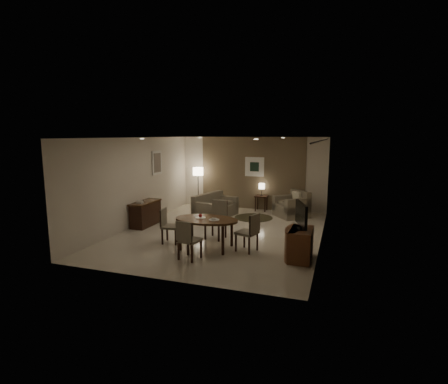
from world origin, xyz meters
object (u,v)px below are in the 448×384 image
(chair_left, at_px, (171,226))
(chair_right, at_px, (247,232))
(side_table, at_px, (261,203))
(dining_table, at_px, (206,234))
(chair_near, at_px, (190,240))
(sofa, at_px, (216,206))
(floor_lamp, at_px, (198,187))
(armchair, at_px, (291,204))
(console_desk, at_px, (146,214))
(tv_cabinet, at_px, (301,244))
(chair_far, at_px, (216,220))

(chair_left, xyz_separation_m, chair_right, (2.02, 0.01, 0.02))
(chair_right, relative_size, side_table, 1.65)
(chair_left, bearing_deg, dining_table, -103.57)
(chair_right, bearing_deg, chair_near, -31.12)
(sofa, xyz_separation_m, floor_lamp, (-1.20, 1.33, 0.38))
(chair_near, xyz_separation_m, armchair, (1.59, 4.90, -0.01))
(console_desk, xyz_separation_m, dining_table, (2.59, -1.44, -0.00))
(chair_right, xyz_separation_m, armchair, (0.52, 3.95, -0.03))
(console_desk, distance_m, tv_cabinet, 5.11)
(chair_near, relative_size, chair_far, 0.89)
(sofa, relative_size, armchair, 1.70)
(console_desk, bearing_deg, chair_right, -20.34)
(dining_table, xyz_separation_m, chair_right, (1.00, 0.12, 0.10))
(sofa, distance_m, floor_lamp, 1.83)
(chair_right, distance_m, side_table, 4.61)
(chair_near, bearing_deg, armchair, -96.95)
(tv_cabinet, height_order, dining_table, dining_table)
(dining_table, bearing_deg, armchair, 69.57)
(console_desk, height_order, chair_near, chair_near)
(console_desk, bearing_deg, chair_left, -40.50)
(chair_right, bearing_deg, armchair, -170.03)
(console_desk, relative_size, armchair, 1.21)
(console_desk, height_order, chair_right, chair_right)
(chair_near, xyz_separation_m, chair_left, (-0.95, 0.94, -0.01))
(tv_cabinet, bearing_deg, chair_left, 177.18)
(chair_far, xyz_separation_m, chair_right, (1.06, -0.72, -0.04))
(sofa, bearing_deg, side_table, -26.79)
(chair_far, distance_m, armchair, 3.60)
(side_table, bearing_deg, sofa, -130.36)
(sofa, distance_m, armchair, 2.59)
(sofa, bearing_deg, chair_left, -168.32)
(tv_cabinet, bearing_deg, armchair, 100.80)
(console_desk, bearing_deg, floor_lamp, 81.40)
(console_desk, distance_m, floor_lamp, 3.14)
(console_desk, relative_size, sofa, 0.72)
(dining_table, relative_size, chair_near, 1.75)
(chair_near, height_order, chair_far, chair_far)
(sofa, relative_size, floor_lamp, 1.09)
(tv_cabinet, height_order, sofa, sofa)
(chair_right, bearing_deg, chair_left, -72.36)
(chair_right, xyz_separation_m, sofa, (-1.92, 3.08, -0.07))
(tv_cabinet, distance_m, chair_left, 3.33)
(console_desk, bearing_deg, chair_near, -42.19)
(console_desk, bearing_deg, sofa, 46.41)
(console_desk, distance_m, chair_far, 2.60)
(dining_table, distance_m, armchair, 4.34)
(chair_left, height_order, side_table, chair_left)
(sofa, bearing_deg, console_desk, 149.98)
(chair_left, height_order, armchair, chair_left)
(console_desk, height_order, chair_far, chair_far)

